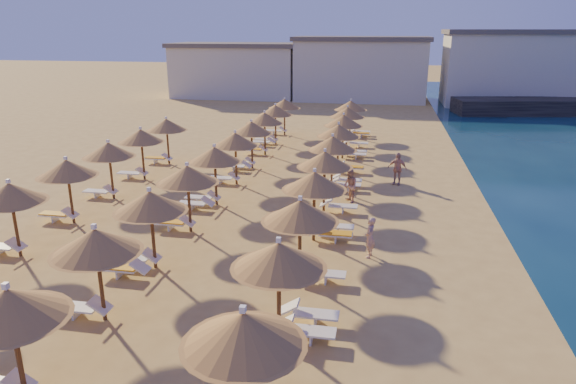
% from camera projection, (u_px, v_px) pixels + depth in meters
% --- Properties ---
extents(ground, '(220.00, 220.00, 0.00)m').
position_uv_depth(ground, '(248.00, 255.00, 19.35)').
color(ground, tan).
rests_on(ground, ground).
extents(hotel_blocks, '(47.83, 10.38, 8.10)m').
position_uv_depth(hotel_blocks, '(375.00, 69.00, 59.98)').
color(hotel_blocks, beige).
rests_on(hotel_blocks, ground).
extents(parasol_row_east, '(2.59, 37.63, 3.01)m').
position_uv_depth(parasol_row_east, '(325.00, 160.00, 23.28)').
color(parasol_row_east, brown).
rests_on(parasol_row_east, ground).
extents(parasol_row_west, '(2.59, 37.63, 3.01)m').
position_uv_depth(parasol_row_west, '(215.00, 156.00, 24.18)').
color(parasol_row_west, brown).
rests_on(parasol_row_west, ground).
extents(parasol_row_inland, '(2.59, 20.11, 3.01)m').
position_uv_depth(parasol_row_inland, '(89.00, 159.00, 23.48)').
color(parasol_row_inland, brown).
rests_on(parasol_row_inland, ground).
extents(loungers, '(13.77, 36.48, 0.66)m').
position_uv_depth(loungers, '(241.00, 201.00, 24.32)').
color(loungers, white).
rests_on(loungers, ground).
extents(beachgoer_c, '(1.13, 0.72, 1.78)m').
position_uv_depth(beachgoer_c, '(397.00, 169.00, 27.93)').
color(beachgoer_c, tan).
rests_on(beachgoer_c, ground).
extents(beachgoer_b, '(0.93, 1.00, 1.64)m').
position_uv_depth(beachgoer_b, '(350.00, 186.00, 25.09)').
color(beachgoer_b, tan).
rests_on(beachgoer_b, ground).
extents(beachgoer_a, '(0.44, 0.61, 1.56)m').
position_uv_depth(beachgoer_a, '(370.00, 237.00, 19.00)').
color(beachgoer_a, tan).
rests_on(beachgoer_a, ground).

